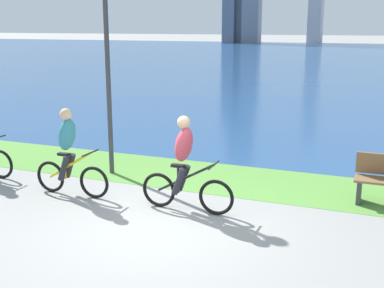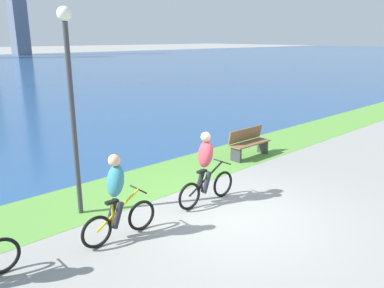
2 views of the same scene
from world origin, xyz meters
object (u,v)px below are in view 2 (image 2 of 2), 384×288
at_px(bench_near_path, 249,143).
at_px(cyclist_lead, 206,168).
at_px(lamppost_tall, 70,85).
at_px(cyclist_trailing, 117,198).

bearing_deg(bench_near_path, cyclist_lead, -155.41).
height_order(cyclist_lead, lamppost_tall, lamppost_tall).
height_order(cyclist_lead, cyclist_trailing, cyclist_lead).
bearing_deg(cyclist_trailing, bench_near_path, 15.71).
relative_size(cyclist_trailing, bench_near_path, 1.10).
bearing_deg(lamppost_tall, bench_near_path, 1.09).
bearing_deg(cyclist_lead, cyclist_trailing, -178.90).
bearing_deg(bench_near_path, lamppost_tall, -178.91).
relative_size(cyclist_lead, bench_near_path, 1.12).
xyz_separation_m(cyclist_trailing, lamppost_tall, (-0.00, 1.50, 1.88)).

